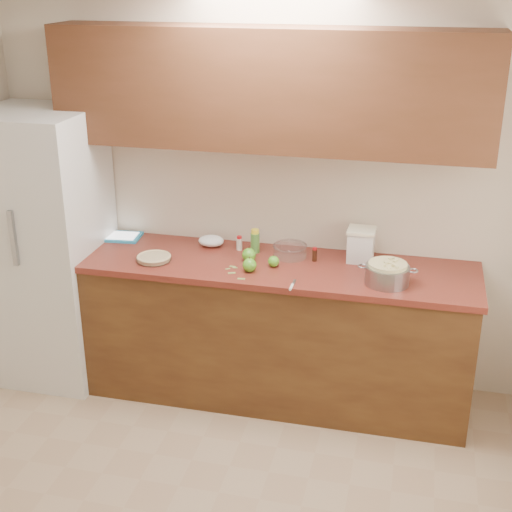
% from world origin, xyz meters
% --- Properties ---
extents(room_shell, '(3.60, 3.60, 3.60)m').
position_xyz_m(room_shell, '(0.00, 0.00, 1.30)').
color(room_shell, tan).
rests_on(room_shell, ground).
extents(counter_run, '(2.64, 0.68, 0.92)m').
position_xyz_m(counter_run, '(0.00, 1.48, 0.46)').
color(counter_run, brown).
rests_on(counter_run, ground).
extents(upper_cabinets, '(2.60, 0.34, 0.70)m').
position_xyz_m(upper_cabinets, '(0.00, 1.63, 1.95)').
color(upper_cabinets, '#552C1A').
rests_on(upper_cabinets, room_shell).
extents(fridge, '(0.70, 0.70, 1.80)m').
position_xyz_m(fridge, '(-1.44, 1.44, 0.90)').
color(fridge, silver).
rests_on(fridge, ground).
extents(pie, '(0.22, 0.22, 0.04)m').
position_xyz_m(pie, '(-0.66, 1.35, 0.94)').
color(pie, silver).
rests_on(pie, counter_run).
extents(colander, '(0.34, 0.25, 0.13)m').
position_xyz_m(colander, '(0.77, 1.34, 0.98)').
color(colander, gray).
rests_on(colander, counter_run).
extents(flour_canister, '(0.17, 0.17, 0.21)m').
position_xyz_m(flour_canister, '(0.59, 1.65, 1.03)').
color(flour_canister, silver).
rests_on(flour_canister, counter_run).
extents(tablet, '(0.28, 0.22, 0.02)m').
position_xyz_m(tablet, '(-1.02, 1.67, 0.93)').
color(tablet, '#2B9ACF').
rests_on(tablet, counter_run).
extents(paring_knife, '(0.02, 0.16, 0.01)m').
position_xyz_m(paring_knife, '(0.25, 1.16, 0.93)').
color(paring_knife, gray).
rests_on(paring_knife, counter_run).
extents(lemon_bottle, '(0.06, 0.06, 0.15)m').
position_xyz_m(lemon_bottle, '(-0.08, 1.63, 0.99)').
color(lemon_bottle, '#4C8C38').
rests_on(lemon_bottle, counter_run).
extents(cinnamon_shaker, '(0.04, 0.04, 0.09)m').
position_xyz_m(cinnamon_shaker, '(-0.19, 1.65, 0.96)').
color(cinnamon_shaker, beige).
rests_on(cinnamon_shaker, counter_run).
extents(vanilla_bottle, '(0.03, 0.03, 0.09)m').
position_xyz_m(vanilla_bottle, '(0.31, 1.58, 0.96)').
color(vanilla_bottle, black).
rests_on(vanilla_bottle, counter_run).
extents(mixing_bowl, '(0.22, 0.22, 0.08)m').
position_xyz_m(mixing_bowl, '(0.15, 1.61, 0.96)').
color(mixing_bowl, silver).
rests_on(mixing_bowl, counter_run).
extents(paper_towel, '(0.17, 0.14, 0.07)m').
position_xyz_m(paper_towel, '(-0.38, 1.67, 0.95)').
color(paper_towel, white).
rests_on(paper_towel, counter_run).
extents(apple_left, '(0.09, 0.09, 0.10)m').
position_xyz_m(apple_left, '(-0.08, 1.47, 0.96)').
color(apple_left, '#50A124').
rests_on(apple_left, counter_run).
extents(apple_center, '(0.07, 0.07, 0.08)m').
position_xyz_m(apple_center, '(0.08, 1.43, 0.95)').
color(apple_center, '#50A124').
rests_on(apple_center, counter_run).
extents(apple_front, '(0.08, 0.08, 0.10)m').
position_xyz_m(apple_front, '(-0.04, 1.32, 0.96)').
color(apple_front, '#50A124').
rests_on(apple_front, counter_run).
extents(peel_a, '(0.05, 0.03, 0.00)m').
position_xyz_m(peel_a, '(-0.14, 1.27, 0.92)').
color(peel_a, '#8BA952').
rests_on(peel_a, counter_run).
extents(peel_b, '(0.04, 0.02, 0.00)m').
position_xyz_m(peel_b, '(-0.06, 1.20, 0.92)').
color(peel_b, '#8BA952').
rests_on(peel_b, counter_run).
extents(peel_c, '(0.03, 0.03, 0.00)m').
position_xyz_m(peel_c, '(-0.18, 1.33, 0.92)').
color(peel_c, '#8BA952').
rests_on(peel_c, counter_run).
extents(peel_d, '(0.03, 0.02, 0.00)m').
position_xyz_m(peel_d, '(-0.14, 1.35, 0.92)').
color(peel_d, '#8BA952').
rests_on(peel_d, counter_run).
extents(peel_e, '(0.04, 0.02, 0.00)m').
position_xyz_m(peel_e, '(-0.16, 1.37, 0.92)').
color(peel_e, '#8BA952').
rests_on(peel_e, counter_run).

